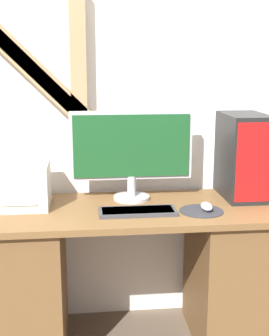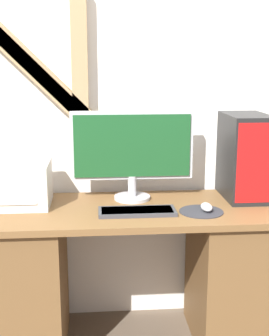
{
  "view_description": "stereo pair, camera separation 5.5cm",
  "coord_description": "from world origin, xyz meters",
  "px_view_note": "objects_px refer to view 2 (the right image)",
  "views": [
    {
      "loc": [
        -0.21,
        -1.82,
        1.39
      ],
      "look_at": [
        0.02,
        0.28,
        0.91
      ],
      "focal_mm": 50.0,
      "sensor_mm": 36.0,
      "label": 1
    },
    {
      "loc": [
        -0.15,
        -1.83,
        1.39
      ],
      "look_at": [
        0.02,
        0.28,
        0.91
      ],
      "focal_mm": 50.0,
      "sensor_mm": 36.0,
      "label": 2
    }
  ],
  "objects_px": {
    "computer_tower": "(245,156)",
    "printer": "(15,184)",
    "monitor": "(132,149)",
    "keyboard": "(137,211)",
    "mouse": "(207,207)"
  },
  "relations": [
    {
      "from": "printer",
      "to": "mouse",
      "type": "bearing_deg",
      "value": -10.78
    },
    {
      "from": "keyboard",
      "to": "monitor",
      "type": "bearing_deg",
      "value": 91.07
    },
    {
      "from": "keyboard",
      "to": "printer",
      "type": "distance_m",
      "value": 0.6
    },
    {
      "from": "mouse",
      "to": "computer_tower",
      "type": "relative_size",
      "value": 0.22
    },
    {
      "from": "keyboard",
      "to": "mouse",
      "type": "bearing_deg",
      "value": 0.48
    },
    {
      "from": "computer_tower",
      "to": "printer",
      "type": "height_order",
      "value": "computer_tower"
    },
    {
      "from": "monitor",
      "to": "computer_tower",
      "type": "xyz_separation_m",
      "value": [
        0.56,
        -0.02,
        -0.04
      ]
    },
    {
      "from": "monitor",
      "to": "keyboard",
      "type": "xyz_separation_m",
      "value": [
        0.0,
        -0.23,
        -0.24
      ]
    },
    {
      "from": "monitor",
      "to": "keyboard",
      "type": "relative_size",
      "value": 1.71
    },
    {
      "from": "keyboard",
      "to": "printer",
      "type": "xyz_separation_m",
      "value": [
        -0.57,
        0.17,
        0.09
      ]
    },
    {
      "from": "keyboard",
      "to": "mouse",
      "type": "distance_m",
      "value": 0.32
    },
    {
      "from": "monitor",
      "to": "mouse",
      "type": "distance_m",
      "value": 0.46
    },
    {
      "from": "keyboard",
      "to": "computer_tower",
      "type": "height_order",
      "value": "computer_tower"
    },
    {
      "from": "monitor",
      "to": "computer_tower",
      "type": "relative_size",
      "value": 1.42
    },
    {
      "from": "keyboard",
      "to": "computer_tower",
      "type": "relative_size",
      "value": 0.83
    }
  ]
}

